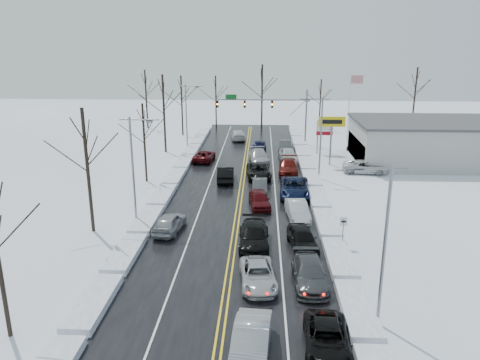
# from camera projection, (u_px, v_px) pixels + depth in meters

# --- Properties ---
(ground) EXTENTS (160.00, 160.00, 0.00)m
(ground) POSITION_uv_depth(u_px,v_px,m) (239.00, 208.00, 43.17)
(ground) COLOR white
(ground) RESTS_ON ground
(road_surface) EXTENTS (14.00, 84.00, 0.01)m
(road_surface) POSITION_uv_depth(u_px,v_px,m) (240.00, 201.00, 45.09)
(road_surface) COLOR black
(road_surface) RESTS_ON ground
(snow_bank_left) EXTENTS (1.79, 72.00, 0.49)m
(snow_bank_left) POSITION_uv_depth(u_px,v_px,m) (162.00, 199.00, 45.43)
(snow_bank_left) COLOR white
(snow_bank_left) RESTS_ON ground
(snow_bank_right) EXTENTS (1.79, 72.00, 0.49)m
(snow_bank_right) POSITION_uv_depth(u_px,v_px,m) (319.00, 202.00, 44.74)
(snow_bank_right) COLOR white
(snow_bank_right) RESTS_ON ground
(traffic_signal_mast) EXTENTS (13.28, 0.39, 8.00)m
(traffic_signal_mast) POSITION_uv_depth(u_px,v_px,m) (272.00, 107.00, 68.21)
(traffic_signal_mast) COLOR slate
(traffic_signal_mast) RESTS_ON ground
(tires_plus_sign) EXTENTS (3.20, 0.34, 6.00)m
(tires_plus_sign) POSITION_uv_depth(u_px,v_px,m) (332.00, 125.00, 56.56)
(tires_plus_sign) COLOR slate
(tires_plus_sign) RESTS_ON ground
(used_vehicles_sign) EXTENTS (2.20, 0.22, 4.65)m
(used_vehicles_sign) POSITION_uv_depth(u_px,v_px,m) (325.00, 130.00, 62.79)
(used_vehicles_sign) COLOR slate
(used_vehicles_sign) RESTS_ON ground
(speed_limit_sign) EXTENTS (0.55, 0.09, 2.35)m
(speed_limit_sign) POSITION_uv_depth(u_px,v_px,m) (343.00, 226.00, 34.68)
(speed_limit_sign) COLOR slate
(speed_limit_sign) RESTS_ON ground
(flagpole) EXTENTS (1.87, 1.20, 10.00)m
(flagpole) POSITION_uv_depth(u_px,v_px,m) (350.00, 103.00, 69.48)
(flagpole) COLOR silver
(flagpole) RESTS_ON ground
(dealership_building) EXTENTS (20.40, 12.40, 5.30)m
(dealership_building) POSITION_uv_depth(u_px,v_px,m) (437.00, 142.00, 58.54)
(dealership_building) COLOR #A0A09C
(dealership_building) RESTS_ON ground
(streetlight_se) EXTENTS (3.20, 0.25, 9.00)m
(streetlight_se) POSITION_uv_depth(u_px,v_px,m) (382.00, 234.00, 24.05)
(streetlight_se) COLOR slate
(streetlight_se) RESTS_ON ground
(streetlight_ne) EXTENTS (3.20, 0.25, 9.00)m
(streetlight_ne) POSITION_uv_depth(u_px,v_px,m) (319.00, 132.00, 50.83)
(streetlight_ne) COLOR slate
(streetlight_ne) RESTS_ON ground
(streetlight_sw) EXTENTS (3.20, 0.25, 9.00)m
(streetlight_sw) POSITION_uv_depth(u_px,v_px,m) (135.00, 162.00, 38.19)
(streetlight_sw) COLOR slate
(streetlight_sw) RESTS_ON ground
(streetlight_nw) EXTENTS (3.20, 0.25, 9.00)m
(streetlight_nw) POSITION_uv_depth(u_px,v_px,m) (188.00, 112.00, 64.98)
(streetlight_nw) COLOR slate
(streetlight_nw) RESTS_ON ground
(tree_left_b) EXTENTS (4.00, 4.00, 10.00)m
(tree_left_b) POSITION_uv_depth(u_px,v_px,m) (85.00, 147.00, 35.94)
(tree_left_b) COLOR #2D231C
(tree_left_b) RESTS_ON ground
(tree_left_c) EXTENTS (3.40, 3.40, 8.50)m
(tree_left_c) POSITION_uv_depth(u_px,v_px,m) (144.00, 128.00, 49.59)
(tree_left_c) COLOR #2D231C
(tree_left_c) RESTS_ON ground
(tree_left_d) EXTENTS (4.20, 4.20, 10.50)m
(tree_left_d) POSITION_uv_depth(u_px,v_px,m) (163.00, 98.00, 62.61)
(tree_left_d) COLOR #2D231C
(tree_left_d) RESTS_ON ground
(tree_left_e) EXTENTS (3.80, 3.80, 9.50)m
(tree_left_e) POSITION_uv_depth(u_px,v_px,m) (181.00, 94.00, 74.27)
(tree_left_e) COLOR #2D231C
(tree_left_e) RESTS_ON ground
(tree_far_a) EXTENTS (4.00, 4.00, 10.00)m
(tree_far_a) POSITION_uv_depth(u_px,v_px,m) (146.00, 88.00, 80.24)
(tree_far_a) COLOR #2D231C
(tree_far_a) RESTS_ON ground
(tree_far_b) EXTENTS (3.60, 3.60, 9.00)m
(tree_far_b) POSITION_uv_depth(u_px,v_px,m) (216.00, 92.00, 80.85)
(tree_far_b) COLOR #2D231C
(tree_far_b) RESTS_ON ground
(tree_far_c) EXTENTS (4.40, 4.40, 11.00)m
(tree_far_c) POSITION_uv_depth(u_px,v_px,m) (262.00, 85.00, 78.18)
(tree_far_c) COLOR #2D231C
(tree_far_c) RESTS_ON ground
(tree_far_d) EXTENTS (3.40, 3.40, 8.50)m
(tree_far_d) POSITION_uv_depth(u_px,v_px,m) (321.00, 94.00, 79.66)
(tree_far_d) COLOR #2D231C
(tree_far_d) RESTS_ON ground
(tree_far_e) EXTENTS (4.20, 4.20, 10.50)m
(tree_far_e) POSITION_uv_depth(u_px,v_px,m) (416.00, 86.00, 79.02)
(tree_far_e) COLOR #2D231C
(tree_far_e) RESTS_ON ground
(queued_car_1) EXTENTS (2.15, 5.17, 1.67)m
(queued_car_1) POSITION_uv_depth(u_px,v_px,m) (251.00, 357.00, 22.84)
(queued_car_1) COLOR #97999E
(queued_car_1) RESTS_ON ground
(queued_car_2) EXTENTS (2.66, 4.96, 1.32)m
(queued_car_2) POSITION_uv_depth(u_px,v_px,m) (258.00, 284.00, 29.67)
(queued_car_2) COLOR #AFB2B7
(queued_car_2) RESTS_ON ground
(queued_car_3) EXTENTS (2.32, 5.53, 1.59)m
(queued_car_3) POSITION_uv_depth(u_px,v_px,m) (254.00, 246.00, 35.24)
(queued_car_3) COLOR black
(queued_car_3) RESTS_ON ground
(queued_car_4) EXTENTS (2.33, 4.61, 1.51)m
(queued_car_4) POSITION_uv_depth(u_px,v_px,m) (259.00, 207.00, 43.37)
(queued_car_4) COLOR #44090D
(queued_car_4) RESTS_ON ground
(queued_car_5) EXTENTS (1.54, 4.27, 1.40)m
(queued_car_5) POSITION_uv_depth(u_px,v_px,m) (260.00, 193.00, 47.30)
(queued_car_5) COLOR #3D3F42
(queued_car_5) RESTS_ON ground
(queued_car_6) EXTENTS (3.05, 5.72, 1.53)m
(queued_car_6) POSITION_uv_depth(u_px,v_px,m) (259.00, 178.00, 52.61)
(queued_car_6) COLOR black
(queued_car_6) RESTS_ON ground
(queued_car_7) EXTENTS (2.87, 5.78, 1.61)m
(queued_car_7) POSITION_uv_depth(u_px,v_px,m) (259.00, 163.00, 58.99)
(queued_car_7) COLOR #A6A8AE
(queued_car_7) RESTS_ON ground
(queued_car_8) EXTENTS (2.31, 4.78, 1.57)m
(queued_car_8) POSITION_uv_depth(u_px,v_px,m) (258.00, 152.00, 64.36)
(queued_car_8) COLOR black
(queued_car_8) RESTS_ON ground
(queued_car_10) EXTENTS (2.45, 4.93, 1.34)m
(queued_car_10) POSITION_uv_depth(u_px,v_px,m) (326.00, 351.00, 23.32)
(queued_car_10) COLOR black
(queued_car_10) RESTS_ON ground
(queued_car_11) EXTENTS (2.19, 5.15, 1.48)m
(queued_car_11) POSITION_uv_depth(u_px,v_px,m) (309.00, 284.00, 29.72)
(queued_car_11) COLOR #404345
(queued_car_11) RESTS_ON ground
(queued_car_12) EXTENTS (2.45, 4.77, 1.55)m
(queued_car_12) POSITION_uv_depth(u_px,v_px,m) (302.00, 248.00, 34.89)
(queued_car_12) COLOR black
(queued_car_12) RESTS_ON ground
(queued_car_13) EXTENTS (2.08, 4.79, 1.53)m
(queued_car_13) POSITION_uv_depth(u_px,v_px,m) (297.00, 219.00, 40.57)
(queued_car_13) COLOR silver
(queued_car_13) RESTS_ON ground
(queued_car_14) EXTENTS (3.09, 6.21, 1.69)m
(queued_car_14) POSITION_uv_depth(u_px,v_px,m) (294.00, 196.00, 46.53)
(queued_car_14) COLOR black
(queued_car_14) RESTS_ON ground
(queued_car_15) EXTENTS (2.58, 5.62, 1.59)m
(queued_car_15) POSITION_uv_depth(u_px,v_px,m) (288.00, 173.00, 54.40)
(queued_car_15) COLOR #4E0E0A
(queued_car_15) RESTS_ON ground
(queued_car_16) EXTENTS (2.45, 5.17, 1.71)m
(queued_car_16) POSITION_uv_depth(u_px,v_px,m) (288.00, 162.00, 59.37)
(queued_car_16) COLOR silver
(queued_car_16) RESTS_ON ground
(queued_car_17) EXTENTS (2.08, 4.76, 1.52)m
(queued_car_17) POSITION_uv_depth(u_px,v_px,m) (285.00, 152.00, 64.82)
(queued_car_17) COLOR #3F4244
(queued_car_17) RESTS_ON ground
(oncoming_car_0) EXTENTS (2.04, 5.16, 1.67)m
(oncoming_car_0) POSITION_uv_depth(u_px,v_px,m) (226.00, 181.00, 51.41)
(oncoming_car_0) COLOR black
(oncoming_car_0) RESTS_ON ground
(oncoming_car_1) EXTENTS (2.69, 5.14, 1.38)m
(oncoming_car_1) POSITION_uv_depth(u_px,v_px,m) (204.00, 161.00, 59.84)
(oncoming_car_1) COLOR #47090D
(oncoming_car_1) RESTS_ON ground
(oncoming_car_2) EXTENTS (2.65, 5.48, 1.54)m
(oncoming_car_2) POSITION_uv_depth(u_px,v_px,m) (238.00, 140.00, 72.65)
(oncoming_car_2) COLOR silver
(oncoming_car_2) RESTS_ON ground
(oncoming_car_3) EXTENTS (2.40, 4.69, 1.53)m
(oncoming_car_3) POSITION_uv_depth(u_px,v_px,m) (170.00, 231.00, 37.88)
(oncoming_car_3) COLOR gray
(oncoming_car_3) RESTS_ON ground
(parked_car_0) EXTENTS (5.58, 3.15, 1.47)m
(parked_car_0) POSITION_uv_depth(u_px,v_px,m) (365.00, 173.00, 54.48)
(parked_car_0) COLOR silver
(parked_car_0) RESTS_ON ground
(parked_car_1) EXTENTS (2.67, 5.59, 1.57)m
(parked_car_1) POSITION_uv_depth(u_px,v_px,m) (382.00, 165.00, 57.77)
(parked_car_1) COLOR #3A3C3E
(parked_car_1) RESTS_ON ground
(parked_car_2) EXTENTS (1.96, 4.27, 1.42)m
(parked_car_2) POSITION_uv_depth(u_px,v_px,m) (355.00, 153.00, 63.86)
(parked_car_2) COLOR black
(parked_car_2) RESTS_ON ground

